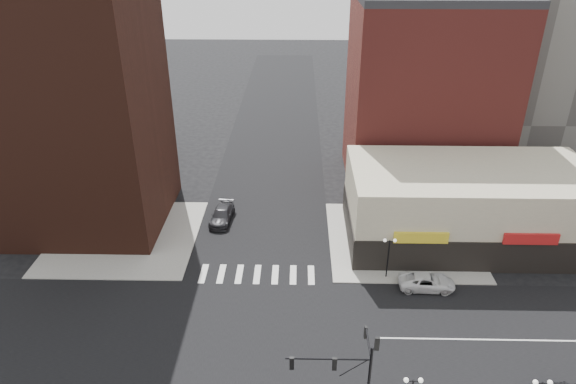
{
  "coord_description": "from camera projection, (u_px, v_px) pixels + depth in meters",
  "views": [
    {
      "loc": [
        3.66,
        -31.08,
        29.33
      ],
      "look_at": [
        2.9,
        4.05,
        11.0
      ],
      "focal_mm": 32.0,
      "sensor_mm": 36.0,
      "label": 1
    }
  ],
  "objects": [
    {
      "name": "ground",
      "position": [
        251.0,
        336.0,
        41.18
      ],
      "size": [
        240.0,
        240.0,
        0.0
      ],
      "primitive_type": "plane",
      "color": "black",
      "rests_on": "ground"
    },
    {
      "name": "road_ew",
      "position": [
        251.0,
        336.0,
        41.18
      ],
      "size": [
        200.0,
        14.0,
        0.02
      ],
      "primitive_type": "cube",
      "color": "black",
      "rests_on": "ground"
    },
    {
      "name": "road_ns",
      "position": [
        251.0,
        336.0,
        41.17
      ],
      "size": [
        14.0,
        200.0,
        0.02
      ],
      "primitive_type": "cube",
      "color": "black",
      "rests_on": "ground"
    },
    {
      "name": "sidewalk_nw",
      "position": [
        126.0,
        236.0,
        54.28
      ],
      "size": [
        15.0,
        15.0,
        0.12
      ],
      "primitive_type": "cube",
      "color": "gray",
      "rests_on": "ground"
    },
    {
      "name": "sidewalk_ne",
      "position": [
        401.0,
        239.0,
        53.73
      ],
      "size": [
        15.0,
        15.0,
        0.12
      ],
      "primitive_type": "cube",
      "color": "gray",
      "rests_on": "ground"
    },
    {
      "name": "building_nw",
      "position": [
        76.0,
        111.0,
        52.16
      ],
      "size": [
        16.0,
        15.0,
        25.0
      ],
      "primitive_type": "cube",
      "color": "#371911",
      "rests_on": "ground"
    },
    {
      "name": "building_nw_low",
      "position": [
        34.0,
        120.0,
        69.16
      ],
      "size": [
        20.0,
        18.0,
        12.0
      ],
      "primitive_type": "cube",
      "color": "#371911",
      "rests_on": "ground"
    },
    {
      "name": "building_ne_midrise",
      "position": [
        426.0,
        96.0,
        61.88
      ],
      "size": [
        18.0,
        15.0,
        22.0
      ],
      "primitive_type": "cube",
      "color": "maroon",
      "rests_on": "ground"
    },
    {
      "name": "building_ne_row",
      "position": [
        467.0,
        211.0,
        52.55
      ],
      "size": [
        24.2,
        12.2,
        8.0
      ],
      "color": "#B3AB8E",
      "rests_on": "ground"
    },
    {
      "name": "traffic_signal",
      "position": [
        354.0,
        367.0,
        31.81
      ],
      "size": [
        5.59,
        3.09,
        7.77
      ],
      "color": "black",
      "rests_on": "ground"
    },
    {
      "name": "street_lamp_ne",
      "position": [
        389.0,
        248.0,
        46.52
      ],
      "size": [
        1.22,
        0.32,
        4.16
      ],
      "color": "black",
      "rests_on": "sidewalk_ne"
    },
    {
      "name": "white_suv",
      "position": [
        427.0,
        282.0,
        46.32
      ],
      "size": [
        5.14,
        2.5,
        1.41
      ],
      "primitive_type": "imported",
      "rotation": [
        0.0,
        0.0,
        1.54
      ],
      "color": "silver",
      "rests_on": "ground"
    },
    {
      "name": "dark_sedan_north",
      "position": [
        222.0,
        215.0,
        56.88
      ],
      "size": [
        2.61,
        5.45,
        1.53
      ],
      "primitive_type": "imported",
      "rotation": [
        0.0,
        0.0,
        -0.09
      ],
      "color": "black",
      "rests_on": "ground"
    }
  ]
}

